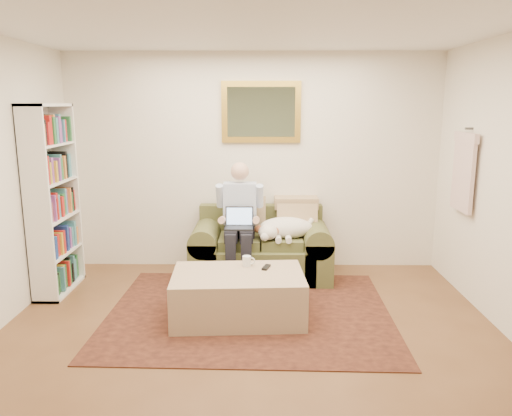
{
  "coord_description": "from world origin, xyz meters",
  "views": [
    {
      "loc": [
        0.11,
        -3.53,
        2.0
      ],
      "look_at": [
        0.05,
        1.46,
        0.95
      ],
      "focal_mm": 35.0,
      "sensor_mm": 36.0,
      "label": 1
    }
  ],
  "objects_px": {
    "coffee_mug": "(247,261)",
    "ottoman": "(238,296)",
    "laptop": "(239,222)",
    "sleeping_dog": "(286,228)",
    "bookshelf": "(53,200)",
    "sofa": "(261,254)",
    "seated_man": "(239,224)"
  },
  "relations": [
    {
      "from": "coffee_mug",
      "to": "ottoman",
      "type": "bearing_deg",
      "value": -109.11
    },
    {
      "from": "laptop",
      "to": "ottoman",
      "type": "distance_m",
      "value": 1.08
    },
    {
      "from": "sleeping_dog",
      "to": "bookshelf",
      "type": "distance_m",
      "value": 2.54
    },
    {
      "from": "sofa",
      "to": "ottoman",
      "type": "xyz_separation_m",
      "value": [
        -0.21,
        -1.17,
        -0.05
      ]
    },
    {
      "from": "seated_man",
      "to": "bookshelf",
      "type": "height_order",
      "value": "bookshelf"
    },
    {
      "from": "sofa",
      "to": "sleeping_dog",
      "type": "xyz_separation_m",
      "value": [
        0.29,
        -0.08,
        0.34
      ]
    },
    {
      "from": "sofa",
      "to": "laptop",
      "type": "xyz_separation_m",
      "value": [
        -0.24,
        -0.21,
        0.43
      ]
    },
    {
      "from": "seated_man",
      "to": "ottoman",
      "type": "height_order",
      "value": "seated_man"
    },
    {
      "from": "ottoman",
      "to": "coffee_mug",
      "type": "distance_m",
      "value": 0.36
    },
    {
      "from": "ottoman",
      "to": "bookshelf",
      "type": "relative_size",
      "value": 0.61
    },
    {
      "from": "sofa",
      "to": "laptop",
      "type": "height_order",
      "value": "laptop"
    },
    {
      "from": "sofa",
      "to": "sleeping_dog",
      "type": "height_order",
      "value": "sofa"
    },
    {
      "from": "coffee_mug",
      "to": "sleeping_dog",
      "type": "bearing_deg",
      "value": 64.07
    },
    {
      "from": "ottoman",
      "to": "coffee_mug",
      "type": "xyz_separation_m",
      "value": [
        0.08,
        0.22,
        0.27
      ]
    },
    {
      "from": "bookshelf",
      "to": "coffee_mug",
      "type": "bearing_deg",
      "value": -13.32
    },
    {
      "from": "seated_man",
      "to": "laptop",
      "type": "xyz_separation_m",
      "value": [
        0.0,
        -0.06,
        0.03
      ]
    },
    {
      "from": "seated_man",
      "to": "sofa",
      "type": "bearing_deg",
      "value": 31.45
    },
    {
      "from": "laptop",
      "to": "sofa",
      "type": "bearing_deg",
      "value": 41.02
    },
    {
      "from": "sofa",
      "to": "coffee_mug",
      "type": "height_order",
      "value": "sofa"
    },
    {
      "from": "bookshelf",
      "to": "seated_man",
      "type": "bearing_deg",
      "value": 9.08
    },
    {
      "from": "bookshelf",
      "to": "sleeping_dog",
      "type": "bearing_deg",
      "value": 8.67
    },
    {
      "from": "seated_man",
      "to": "laptop",
      "type": "height_order",
      "value": "seated_man"
    },
    {
      "from": "laptop",
      "to": "coffee_mug",
      "type": "distance_m",
      "value": 0.78
    },
    {
      "from": "laptop",
      "to": "bookshelf",
      "type": "height_order",
      "value": "bookshelf"
    },
    {
      "from": "laptop",
      "to": "sleeping_dog",
      "type": "relative_size",
      "value": 0.47
    },
    {
      "from": "seated_man",
      "to": "bookshelf",
      "type": "xyz_separation_m",
      "value": [
        -1.96,
        -0.31,
        0.33
      ]
    },
    {
      "from": "sofa",
      "to": "bookshelf",
      "type": "xyz_separation_m",
      "value": [
        -2.2,
        -0.46,
        0.72
      ]
    },
    {
      "from": "laptop",
      "to": "bookshelf",
      "type": "bearing_deg",
      "value": -172.7
    },
    {
      "from": "ottoman",
      "to": "coffee_mug",
      "type": "height_order",
      "value": "coffee_mug"
    },
    {
      "from": "sofa",
      "to": "coffee_mug",
      "type": "relative_size",
      "value": 16.02
    },
    {
      "from": "bookshelf",
      "to": "laptop",
      "type": "bearing_deg",
      "value": 7.3
    },
    {
      "from": "ottoman",
      "to": "laptop",
      "type": "bearing_deg",
      "value": 91.79
    }
  ]
}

